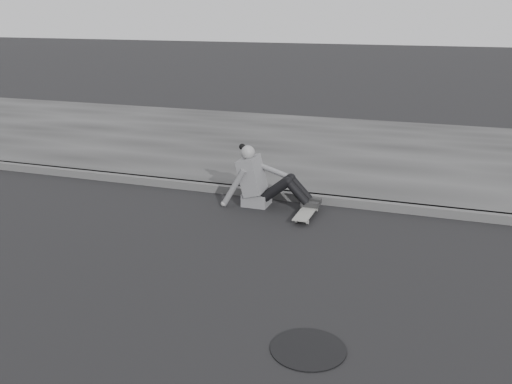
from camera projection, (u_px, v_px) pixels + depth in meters
The scene contains 6 objects.
ground at pixel (275, 281), 5.88m from camera, with size 80.00×80.00×0.00m, color black.
curb at pixel (328, 200), 8.18m from camera, with size 24.00×0.16×0.12m, color #454545.
sidewalk at pixel (361, 152), 10.89m from camera, with size 24.00×6.00×0.12m, color #313131.
manhole at pixel (308, 349), 4.70m from camera, with size 0.63×0.63×0.01m, color black.
skateboard at pixel (307, 212), 7.66m from camera, with size 0.20×0.78×0.09m.
seated_woman at pixel (261, 181), 8.02m from camera, with size 1.38×0.46×0.88m.
Camera 1 is at (1.54, -5.08, 2.69)m, focal length 40.00 mm.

